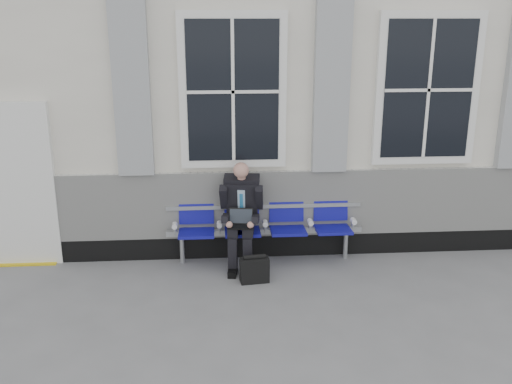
{
  "coord_description": "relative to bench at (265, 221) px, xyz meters",
  "views": [
    {
      "loc": [
        -2.38,
        -5.75,
        3.15
      ],
      "look_at": [
        -1.9,
        0.9,
        1.09
      ],
      "focal_mm": 40.0,
      "sensor_mm": 36.0,
      "label": 1
    }
  ],
  "objects": [
    {
      "name": "briefcase",
      "position": [
        -0.18,
        -0.67,
        -0.38
      ],
      "size": [
        0.37,
        0.19,
        0.36
      ],
      "color": "black",
      "rests_on": "ground"
    },
    {
      "name": "bench",
      "position": [
        0.0,
        0.0,
        0.0
      ],
      "size": [
        2.6,
        0.47,
        0.91
      ],
      "color": "#9EA0A3",
      "rests_on": "ground"
    },
    {
      "name": "ground",
      "position": [
        1.75,
        -1.32,
        -0.55
      ],
      "size": [
        70.0,
        70.0,
        0.0
      ],
      "primitive_type": "plane",
      "color": "slate",
      "rests_on": "ground"
    },
    {
      "name": "station_building",
      "position": [
        1.73,
        2.15,
        1.67
      ],
      "size": [
        14.4,
        4.4,
        4.49
      ],
      "color": "white",
      "rests_on": "ground"
    },
    {
      "name": "businessman",
      "position": [
        -0.31,
        -0.13,
        0.21
      ],
      "size": [
        0.58,
        0.78,
        1.39
      ],
      "color": "black",
      "rests_on": "ground"
    }
  ]
}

